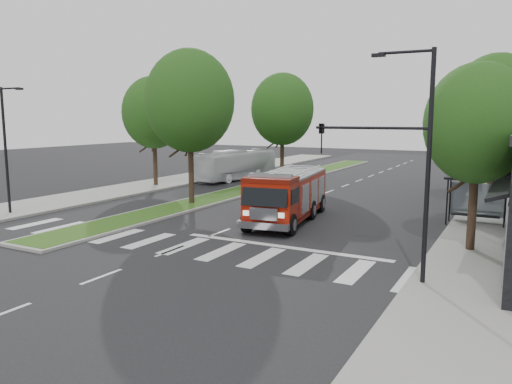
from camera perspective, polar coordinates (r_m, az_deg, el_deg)
ground at (r=25.31m, az=-4.20°, el=-4.67°), size 140.00×140.00×0.00m
sidewalk_right at (r=31.30m, az=26.41°, el=-2.86°), size 5.00×80.00×0.15m
sidewalk_left at (r=41.84m, az=-13.64°, el=0.46°), size 5.00×80.00×0.15m
median at (r=43.67m, az=1.85°, el=1.02°), size 3.00×50.00×0.15m
bus_shelter at (r=29.23m, az=23.98°, el=0.46°), size 3.20×1.60×2.61m
tree_right_near at (r=22.84m, az=24.03°, el=7.15°), size 4.40×4.40×8.05m
tree_right_mid at (r=34.82m, az=25.70°, el=8.88°), size 5.60×5.60×9.72m
tree_right_far at (r=44.80m, az=26.29°, el=7.73°), size 5.00×5.00×8.73m
tree_median_near at (r=33.01m, az=-7.58°, el=10.26°), size 5.80×5.80×10.16m
tree_median_far at (r=45.10m, az=3.04°, el=9.42°), size 5.60×5.60×9.72m
tree_left_mid at (r=42.64m, az=-11.61°, el=8.87°), size 5.20×5.20×9.16m
streetlight_right_near at (r=17.69m, az=16.33°, el=4.63°), size 4.08×0.22×8.00m
streetlight_left_near at (r=32.63m, az=-26.60°, el=4.86°), size 1.90×0.20×7.50m
streetlight_right_far at (r=40.89m, az=24.32°, el=5.96°), size 2.11×0.20×8.00m
fire_engine at (r=27.85m, az=3.64°, el=-0.44°), size 3.78×8.91×2.99m
city_bus at (r=46.60m, az=-2.23°, el=3.11°), size 3.40×10.15×2.77m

